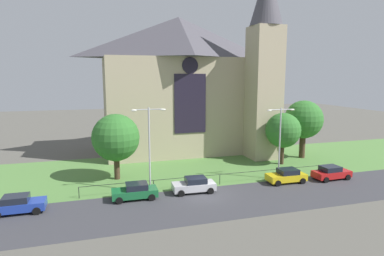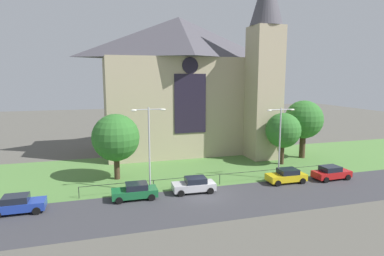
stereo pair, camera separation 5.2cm
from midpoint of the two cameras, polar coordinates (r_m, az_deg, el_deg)
ground at (r=41.65m, az=-2.03°, el=-6.88°), size 160.00×160.00×0.00m
road_asphalt at (r=30.78m, az=3.70°, el=-12.74°), size 120.00×8.00×0.01m
grass_verge at (r=39.79m, az=-1.31°, el=-7.63°), size 120.00×20.00×0.01m
church_building at (r=49.78m, az=-1.19°, el=7.71°), size 23.20×16.20×26.00m
iron_railing at (r=35.24m, az=4.89°, el=-8.25°), size 28.44×0.07×1.13m
tree_right_near at (r=43.91m, az=15.58°, el=-0.41°), size 4.52×4.52×6.75m
tree_left_near at (r=37.01m, az=-13.06°, el=-1.65°), size 5.22×5.22×7.34m
tree_right_far at (r=48.19m, az=18.87°, el=1.35°), size 5.29×5.29×8.09m
streetlamp_near at (r=32.16m, az=-7.41°, el=-1.91°), size 3.37×0.26×8.44m
streetlamp_far at (r=37.24m, az=15.09°, el=-1.02°), size 3.37×0.26×8.01m
parked_car_blue at (r=31.87m, az=-27.92°, el=-11.61°), size 4.20×2.03×1.51m
parked_car_green at (r=31.70m, az=-9.83°, el=-10.77°), size 4.23×2.07×1.51m
parked_car_silver at (r=32.96m, az=0.42°, el=-9.85°), size 4.28×2.18×1.51m
parked_car_yellow at (r=37.23m, az=16.14°, el=-7.99°), size 4.24×2.10×1.51m
parked_car_red at (r=40.06m, az=23.06°, el=-7.16°), size 4.26×2.13×1.51m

